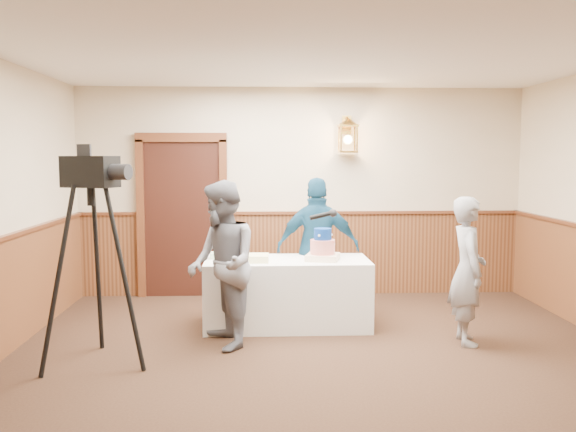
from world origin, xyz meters
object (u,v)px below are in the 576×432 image
(tiered_cake, at_px, (323,248))
(assistant_p, at_px, (318,248))
(interviewer, at_px, (222,265))
(baker, at_px, (467,270))
(sheet_cake_yellow, at_px, (252,258))
(tv_camera_rig, at_px, (94,273))
(sheet_cake_green, at_px, (222,255))
(display_table, at_px, (287,293))

(tiered_cake, distance_m, assistant_p, 0.45)
(interviewer, xyz_separation_m, baker, (2.45, 0.02, -0.08))
(sheet_cake_yellow, relative_size, tv_camera_rig, 0.19)
(sheet_cake_yellow, distance_m, tv_camera_rig, 1.77)
(baker, xyz_separation_m, tv_camera_rig, (-3.56, -0.49, 0.10))
(tiered_cake, bearing_deg, baker, -24.50)
(sheet_cake_green, bearing_deg, interviewer, -86.74)
(interviewer, bearing_deg, assistant_p, 118.84)
(baker, bearing_deg, interviewer, 94.76)
(baker, height_order, assistant_p, assistant_p)
(tiered_cake, height_order, tv_camera_rig, tv_camera_rig)
(display_table, relative_size, baker, 1.21)
(baker, bearing_deg, sheet_cake_green, 75.94)
(tiered_cake, height_order, baker, baker)
(sheet_cake_yellow, height_order, sheet_cake_green, sheet_cake_yellow)
(interviewer, relative_size, tv_camera_rig, 0.88)
(tiered_cake, bearing_deg, interviewer, -148.38)
(interviewer, relative_size, baker, 1.11)
(sheet_cake_yellow, bearing_deg, sheet_cake_green, 143.71)
(display_table, height_order, assistant_p, assistant_p)
(interviewer, bearing_deg, tiered_cake, 104.16)
(assistant_p, xyz_separation_m, tv_camera_rig, (-2.16, -1.57, 0.03))
(display_table, distance_m, tiered_cake, 0.64)
(display_table, bearing_deg, tiered_cake, -10.21)
(tiered_cake, bearing_deg, display_table, 169.79)
(sheet_cake_yellow, relative_size, baker, 0.24)
(sheet_cake_green, distance_m, tv_camera_rig, 1.70)
(interviewer, bearing_deg, tv_camera_rig, -84.47)
(interviewer, bearing_deg, sheet_cake_green, 165.80)
(tiered_cake, relative_size, assistant_p, 0.25)
(assistant_p, bearing_deg, display_table, 47.29)
(tv_camera_rig, bearing_deg, assistant_p, 57.49)
(baker, relative_size, tv_camera_rig, 0.79)
(sheet_cake_green, relative_size, assistant_p, 0.16)
(sheet_cake_green, distance_m, interviewer, 0.85)
(baker, distance_m, tv_camera_rig, 3.60)
(display_table, relative_size, interviewer, 1.09)
(display_table, bearing_deg, sheet_cake_green, 169.86)
(display_table, xyz_separation_m, interviewer, (-0.67, -0.72, 0.45))
(display_table, height_order, baker, baker)
(display_table, relative_size, sheet_cake_yellow, 4.98)
(display_table, distance_m, interviewer, 1.08)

